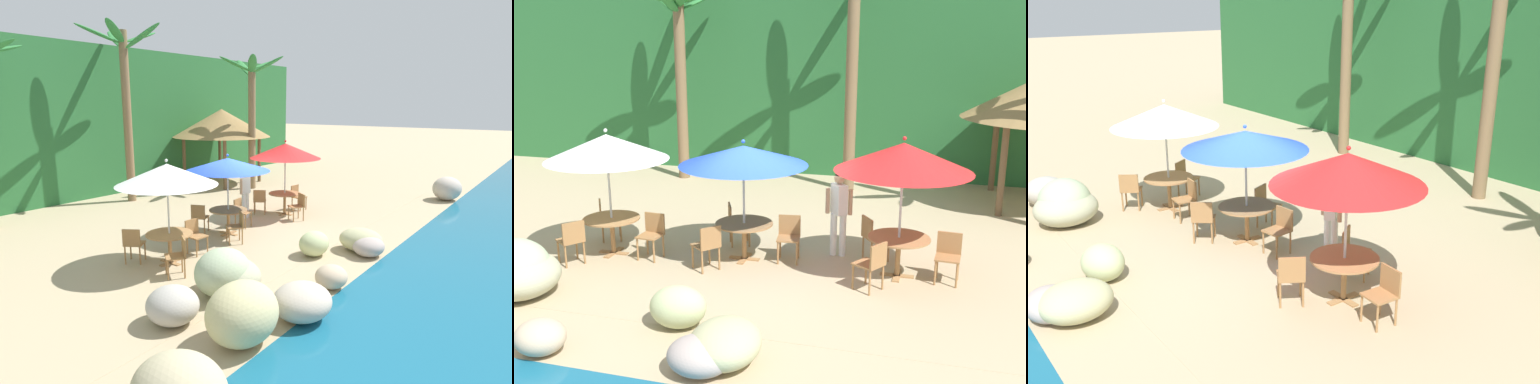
{
  "view_description": "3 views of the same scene",
  "coord_description": "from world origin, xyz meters",
  "views": [
    {
      "loc": [
        -9.67,
        -7.49,
        3.72
      ],
      "look_at": [
        0.25,
        -0.07,
        1.17
      ],
      "focal_mm": 30.09,
      "sensor_mm": 36.0,
      "label": 1
    },
    {
      "loc": [
        2.88,
        -10.0,
        4.21
      ],
      "look_at": [
        -0.04,
        0.29,
        1.39
      ],
      "focal_mm": 42.08,
      "sensor_mm": 36.0,
      "label": 2
    },
    {
      "loc": [
        8.53,
        -5.48,
        4.68
      ],
      "look_at": [
        0.7,
        0.3,
        1.37
      ],
      "focal_mm": 41.37,
      "sensor_mm": 36.0,
      "label": 3
    }
  ],
  "objects": [
    {
      "name": "ground_plane",
      "position": [
        0.0,
        0.0,
        0.0
      ],
      "size": [
        120.0,
        120.0,
        0.0
      ],
      "primitive_type": "plane",
      "color": "tan"
    },
    {
      "name": "terrace_deck",
      "position": [
        0.0,
        0.0,
        0.0
      ],
      "size": [
        18.0,
        5.2,
        0.01
      ],
      "color": "tan",
      "rests_on": "ground"
    },
    {
      "name": "foliage_backdrop",
      "position": [
        0.0,
        9.0,
        3.0
      ],
      "size": [
        28.0,
        2.4,
        6.0
      ],
      "color": "#286633",
      "rests_on": "ground"
    },
    {
      "name": "rock_seawall",
      "position": [
        -2.12,
        -3.2,
        0.4
      ],
      "size": [
        15.87,
        3.14,
        1.01
      ],
      "color": "#BAC58C",
      "rests_on": "ground"
    },
    {
      "name": "umbrella_white",
      "position": [
        -3.16,
        -0.07,
        2.14
      ],
      "size": [
        2.35,
        2.35,
        2.5
      ],
      "color": "silver",
      "rests_on": "ground"
    },
    {
      "name": "dining_table_white",
      "position": [
        -3.16,
        -0.07,
        0.61
      ],
      "size": [
        1.1,
        1.1,
        0.74
      ],
      "color": "#A37547",
      "rests_on": "ground"
    },
    {
      "name": "chair_white_seaward",
      "position": [
        -2.3,
        -0.05,
        0.51
      ],
      "size": [
        0.45,
        0.46,
        0.87
      ],
      "color": "#9E7042",
      "rests_on": "ground"
    },
    {
      "name": "chair_white_inland",
      "position": [
        -3.69,
        0.6,
        0.51
      ],
      "size": [
        0.59,
        0.58,
        0.87
      ],
      "color": "#9E7042",
      "rests_on": "ground"
    },
    {
      "name": "chair_white_left",
      "position": [
        -3.57,
        -0.82,
        0.51
      ],
      "size": [
        0.59,
        0.59,
        0.87
      ],
      "color": "#9E7042",
      "rests_on": "ground"
    },
    {
      "name": "umbrella_blue",
      "position": [
        -0.56,
        0.33,
        2.04
      ],
      "size": [
        2.41,
        2.41,
        2.34
      ],
      "color": "silver",
      "rests_on": "ground"
    },
    {
      "name": "dining_table_blue",
      "position": [
        -0.56,
        0.33,
        0.61
      ],
      "size": [
        1.1,
        1.1,
        0.74
      ],
      "color": "#A37547",
      "rests_on": "ground"
    },
    {
      "name": "chair_blue_seaward",
      "position": [
        0.27,
        0.53,
        0.51
      ],
      "size": [
        0.47,
        0.48,
        0.87
      ],
      "color": "#9E7042",
      "rests_on": "ground"
    },
    {
      "name": "chair_blue_inland",
      "position": [
        -0.99,
        1.06,
        0.51
      ],
      "size": [
        0.56,
        0.56,
        0.87
      ],
      "color": "#9E7042",
      "rests_on": "ground"
    },
    {
      "name": "chair_blue_left",
      "position": [
        -1.02,
        -0.4,
        0.51
      ],
      "size": [
        0.6,
        0.59,
        0.87
      ],
      "color": "#9E7042",
      "rests_on": "ground"
    },
    {
      "name": "umbrella_red",
      "position": [
        2.34,
        0.27,
        2.18
      ],
      "size": [
        2.38,
        2.38,
        2.54
      ],
      "color": "silver",
      "rests_on": "ground"
    },
    {
      "name": "dining_table_red",
      "position": [
        2.34,
        0.27,
        0.61
      ],
      "size": [
        1.1,
        1.1,
        0.74
      ],
      "color": "#A37547",
      "rests_on": "ground"
    },
    {
      "name": "chair_red_seaward",
      "position": [
        3.19,
        0.29,
        0.51
      ],
      "size": [
        0.45,
        0.46,
        0.87
      ],
      "color": "#9E7042",
      "rests_on": "ground"
    },
    {
      "name": "chair_red_inland",
      "position": [
        1.8,
        0.93,
        0.51
      ],
      "size": [
        0.59,
        0.59,
        0.87
      ],
      "color": "#9E7042",
      "rests_on": "ground"
    },
    {
      "name": "chair_red_left",
      "position": [
        1.98,
        -0.5,
        0.51
      ],
      "size": [
        0.58,
        0.58,
        0.87
      ],
      "color": "#9E7042",
      "rests_on": "ground"
    },
    {
      "name": "palm_tree_nearest",
      "position": [
        -4.46,
        6.37,
        3.8
      ],
      "size": [
        2.86,
        2.83,
        5.54
      ],
      "color": "brown",
      "rests_on": "ground"
    },
    {
      "name": "palm_tree_second",
      "position": [
        0.55,
        6.22,
        4.24
      ],
      "size": [
        3.2,
        3.19,
        6.56
      ],
      "color": "brown",
      "rests_on": "ground"
    },
    {
      "name": "waiter_in_white",
      "position": [
        1.13,
        1.03,
        0.99
      ],
      "size": [
        0.52,
        0.39,
        1.7
      ],
      "color": "white",
      "rests_on": "ground"
    }
  ]
}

